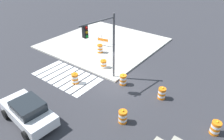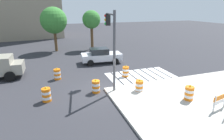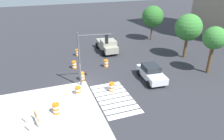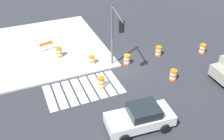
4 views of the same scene
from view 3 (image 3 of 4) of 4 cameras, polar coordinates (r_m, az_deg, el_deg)
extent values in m
plane|color=#2D2D33|center=(22.68, -7.20, -3.34)|extent=(120.00, 120.00, 0.00)
cube|color=#BCB7AD|center=(17.36, -22.51, -15.18)|extent=(12.00, 12.00, 0.15)
cube|color=silver|center=(21.92, -1.77, -4.19)|extent=(0.60, 3.20, 0.02)
cube|color=silver|center=(21.30, -1.13, -5.12)|extent=(0.60, 3.20, 0.02)
cube|color=silver|center=(20.70, -0.45, -6.11)|extent=(0.60, 3.20, 0.02)
cube|color=silver|center=(20.10, 0.28, -7.16)|extent=(0.60, 3.20, 0.02)
cube|color=silver|center=(19.51, 1.05, -8.27)|extent=(0.60, 3.20, 0.02)
cube|color=silver|center=(18.93, 1.88, -9.45)|extent=(0.60, 3.20, 0.02)
cube|color=silver|center=(18.37, 2.76, -10.69)|extent=(0.60, 3.20, 0.02)
cube|color=silver|center=(17.82, 3.71, -12.02)|extent=(0.60, 3.20, 0.02)
cube|color=silver|center=(23.13, 10.66, -1.10)|extent=(4.44, 2.21, 0.70)
cube|color=#1E2328|center=(23.06, 10.53, 0.61)|extent=(2.03, 1.76, 0.60)
cylinder|color=black|center=(22.65, 14.20, -3.07)|extent=(0.68, 0.30, 0.66)
cylinder|color=black|center=(21.84, 9.81, -3.74)|extent=(0.68, 0.30, 0.66)
cylinder|color=black|center=(24.76, 11.29, -0.23)|extent=(0.68, 0.30, 0.66)
cylinder|color=black|center=(24.03, 7.20, -0.74)|extent=(0.68, 0.30, 0.66)
cube|color=gray|center=(32.23, -2.10, 7.35)|extent=(2.56, 2.07, 0.90)
cube|color=gray|center=(30.23, -0.97, 6.73)|extent=(1.96, 2.06, 1.50)
cube|color=gray|center=(29.34, -0.32, 5.53)|extent=(1.46, 1.94, 0.90)
cylinder|color=black|center=(30.07, 1.36, 5.11)|extent=(0.85, 0.33, 0.84)
cylinder|color=black|center=(29.48, -2.39, 4.68)|extent=(0.85, 0.33, 0.84)
cylinder|color=black|center=(33.11, -0.63, 7.04)|extent=(0.85, 0.33, 0.84)
cylinder|color=black|center=(32.58, -4.07, 6.67)|extent=(0.85, 0.33, 0.84)
cylinder|color=orange|center=(26.10, -10.19, 0.67)|extent=(0.56, 0.56, 0.18)
cylinder|color=white|center=(26.03, -10.22, 1.03)|extent=(0.56, 0.56, 0.18)
cylinder|color=orange|center=(25.96, -10.25, 1.39)|extent=(0.56, 0.56, 0.18)
cylinder|color=white|center=(25.89, -10.28, 1.75)|extent=(0.56, 0.56, 0.18)
cylinder|color=orange|center=(25.82, -10.31, 2.12)|extent=(0.56, 0.56, 0.18)
sphere|color=yellow|center=(25.76, -10.34, 2.43)|extent=(0.12, 0.12, 0.12)
cylinder|color=orange|center=(26.09, -1.63, 1.07)|extent=(0.56, 0.56, 0.18)
cylinder|color=white|center=(26.02, -1.64, 1.43)|extent=(0.56, 0.56, 0.18)
cylinder|color=orange|center=(25.95, -1.64, 1.79)|extent=(0.56, 0.56, 0.18)
cylinder|color=white|center=(25.88, -1.64, 2.16)|extent=(0.56, 0.56, 0.18)
cylinder|color=orange|center=(25.80, -1.65, 2.53)|extent=(0.56, 0.56, 0.18)
sphere|color=yellow|center=(25.75, -1.65, 2.83)|extent=(0.12, 0.12, 0.12)
cylinder|color=orange|center=(29.99, -9.36, 4.04)|extent=(0.56, 0.56, 0.18)
cylinder|color=white|center=(29.92, -9.38, 4.36)|extent=(0.56, 0.56, 0.18)
cylinder|color=orange|center=(29.86, -9.41, 4.68)|extent=(0.56, 0.56, 0.18)
cylinder|color=white|center=(29.80, -9.43, 5.01)|extent=(0.56, 0.56, 0.18)
cylinder|color=orange|center=(29.74, -9.45, 5.33)|extent=(0.56, 0.56, 0.18)
sphere|color=yellow|center=(29.69, -9.47, 5.60)|extent=(0.12, 0.12, 0.12)
cylinder|color=orange|center=(23.16, -8.12, -2.50)|extent=(0.56, 0.56, 0.18)
cylinder|color=white|center=(23.08, -8.14, -2.11)|extent=(0.56, 0.56, 0.18)
cylinder|color=orange|center=(23.00, -8.17, -1.71)|extent=(0.56, 0.56, 0.18)
cylinder|color=white|center=(22.92, -8.20, -1.31)|extent=(0.56, 0.56, 0.18)
cylinder|color=orange|center=(22.84, -8.22, -0.91)|extent=(0.56, 0.56, 0.18)
sphere|color=yellow|center=(22.77, -8.25, -0.57)|extent=(0.12, 0.12, 0.12)
cylinder|color=orange|center=(20.51, -9.16, -6.53)|extent=(0.56, 0.56, 0.18)
cylinder|color=white|center=(20.42, -9.19, -6.10)|extent=(0.56, 0.56, 0.18)
cylinder|color=orange|center=(20.32, -9.23, -5.67)|extent=(0.56, 0.56, 0.18)
cylinder|color=white|center=(20.23, -9.26, -5.23)|extent=(0.56, 0.56, 0.18)
cylinder|color=orange|center=(20.14, -9.30, -4.79)|extent=(0.56, 0.56, 0.18)
sphere|color=yellow|center=(20.07, -9.33, -4.42)|extent=(0.12, 0.12, 0.12)
cylinder|color=orange|center=(20.91, -0.07, -5.49)|extent=(0.56, 0.56, 0.18)
cylinder|color=white|center=(20.82, -0.07, -5.07)|extent=(0.56, 0.56, 0.18)
cylinder|color=orange|center=(20.73, -0.07, -4.64)|extent=(0.56, 0.56, 0.18)
cylinder|color=white|center=(20.64, -0.07, -4.20)|extent=(0.56, 0.56, 0.18)
cylinder|color=orange|center=(20.55, -0.07, -3.77)|extent=(0.56, 0.56, 0.18)
sphere|color=yellow|center=(20.48, -0.07, -3.40)|extent=(0.12, 0.12, 0.12)
cylinder|color=orange|center=(18.27, -14.85, -10.99)|extent=(0.56, 0.56, 0.18)
cylinder|color=white|center=(18.17, -14.91, -10.53)|extent=(0.56, 0.56, 0.18)
cylinder|color=orange|center=(18.07, -14.98, -10.06)|extent=(0.56, 0.56, 0.18)
cylinder|color=white|center=(17.96, -15.04, -9.59)|extent=(0.56, 0.56, 0.18)
cylinder|color=orange|center=(17.86, -15.11, -9.12)|extent=(0.56, 0.56, 0.18)
sphere|color=yellow|center=(17.78, -15.16, -8.72)|extent=(0.12, 0.12, 0.12)
cube|color=silver|center=(17.80, -20.27, -11.28)|extent=(0.08, 0.08, 1.00)
cube|color=silver|center=(17.74, -22.49, -11.84)|extent=(0.08, 0.08, 1.00)
cube|color=silver|center=(16.92, -19.39, -13.26)|extent=(0.08, 0.08, 1.00)
cube|color=silver|center=(16.86, -21.74, -13.86)|extent=(0.08, 0.08, 1.00)
cube|color=orange|center=(17.22, -19.90, -11.56)|extent=(1.28, 0.31, 0.28)
cube|color=white|center=(17.39, -19.75, -12.36)|extent=(1.28, 0.31, 0.20)
cylinder|color=#4C4C51|center=(20.80, -8.85, 2.67)|extent=(0.18, 0.18, 5.50)
cylinder|color=#4C4C51|center=(20.09, -4.70, 9.49)|extent=(0.64, 3.18, 0.12)
cube|color=black|center=(20.36, -1.49, 8.46)|extent=(0.40, 0.34, 0.90)
sphere|color=red|center=(20.45, -1.58, 9.41)|extent=(0.20, 0.20, 0.20)
sphere|color=#F2A514|center=(20.54, -1.57, 8.61)|extent=(0.20, 0.20, 0.20)
sphere|color=green|center=(20.62, -1.56, 7.81)|extent=(0.20, 0.20, 0.20)
cylinder|color=brown|center=(30.28, 19.32, 5.92)|extent=(0.38, 0.38, 2.94)
sphere|color=#387F33|center=(29.56, 20.08, 10.83)|extent=(3.49, 3.49, 3.49)
cylinder|color=brown|center=(26.44, 25.06, 2.62)|extent=(0.38, 0.38, 3.33)
sphere|color=#387F33|center=(25.67, 26.10, 7.84)|extent=(2.51, 2.51, 2.51)
cylinder|color=brown|center=(36.95, 10.68, 10.10)|extent=(0.26, 0.26, 2.75)
sphere|color=#2D6B28|center=(36.37, 11.02, 14.06)|extent=(3.53, 3.53, 3.53)
camera|label=1|loc=(32.05, 10.04, 22.96)|focal=32.82mm
camera|label=2|loc=(24.95, -38.51, 8.33)|focal=29.71mm
camera|label=4|loc=(24.24, 45.93, 22.49)|focal=41.68mm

